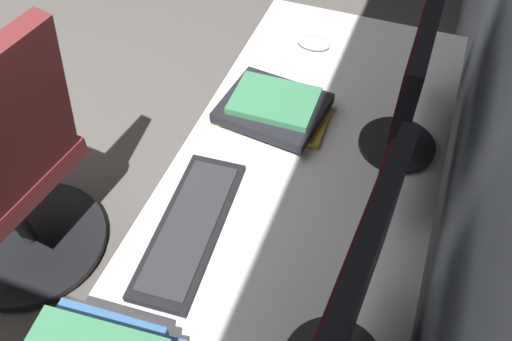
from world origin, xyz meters
name	(u,v)px	position (x,y,z in m)	size (l,w,h in m)	color
desk	(276,257)	(0.32, 1.57, 0.66)	(1.89, 0.66, 0.73)	white
monitor_primary	(417,67)	(-0.07, 1.77, 0.99)	(0.57, 0.20, 0.45)	black
monitor_secondary	(348,306)	(0.56, 1.77, 0.98)	(0.49, 0.20, 0.43)	black
keyboard_main	(190,227)	(0.36, 1.38, 0.74)	(0.43, 0.17, 0.02)	black
mouse_spare	(314,43)	(-0.41, 1.45, 0.75)	(0.06, 0.10, 0.03)	silver
book_stack_far	(274,108)	(-0.06, 1.43, 0.76)	(0.26, 0.30, 0.07)	gold
office_chair	(8,177)	(0.21, 0.65, 0.46)	(0.56, 0.58, 0.97)	maroon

